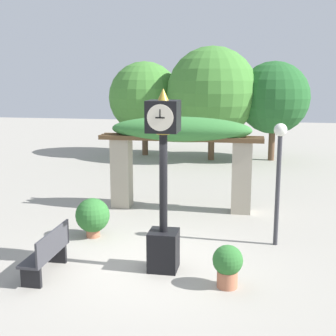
# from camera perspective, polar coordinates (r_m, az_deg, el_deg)

# --- Properties ---
(ground_plane) EXTENTS (60.00, 60.00, 0.00)m
(ground_plane) POSITION_cam_1_polar(r_m,az_deg,el_deg) (9.69, -2.14, -11.61)
(ground_plane) COLOR gray
(pedestal_clock) EXTENTS (0.59, 0.63, 3.53)m
(pedestal_clock) POSITION_cam_1_polar(r_m,az_deg,el_deg) (8.92, -0.56, -2.51)
(pedestal_clock) COLOR black
(pedestal_clock) RESTS_ON ground
(pergola) EXTENTS (4.55, 1.13, 2.64)m
(pergola) POSITION_cam_1_polar(r_m,az_deg,el_deg) (12.99, 1.54, 3.24)
(pergola) COLOR #A89E89
(pergola) RESTS_ON ground
(potted_plant_near_left) EXTENTS (0.80, 0.80, 0.94)m
(potted_plant_near_left) POSITION_cam_1_polar(r_m,az_deg,el_deg) (11.18, -9.18, -5.78)
(potted_plant_near_left) COLOR #B26B4C
(potted_plant_near_left) RESTS_ON ground
(potted_plant_near_right) EXTENTS (0.55, 0.55, 0.79)m
(potted_plant_near_right) POSITION_cam_1_polar(r_m,az_deg,el_deg) (8.62, 7.28, -11.54)
(potted_plant_near_right) COLOR #B26B4C
(potted_plant_near_right) RESTS_ON ground
(park_bench) EXTENTS (0.42, 1.45, 0.89)m
(park_bench) POSITION_cam_1_polar(r_m,az_deg,el_deg) (9.35, -14.48, -10.01)
(park_bench) COLOR #38383D
(park_bench) RESTS_ON ground
(lamp_post) EXTENTS (0.29, 0.29, 2.75)m
(lamp_post) POSITION_cam_1_polar(r_m,az_deg,el_deg) (10.49, 13.38, 0.73)
(lamp_post) COLOR #333338
(lamp_post) RESTS_ON ground
(tree_line) EXTENTS (9.12, 4.39, 5.00)m
(tree_line) POSITION_cam_1_polar(r_m,az_deg,el_deg) (21.19, 4.74, 8.84)
(tree_line) COLOR brown
(tree_line) RESTS_ON ground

